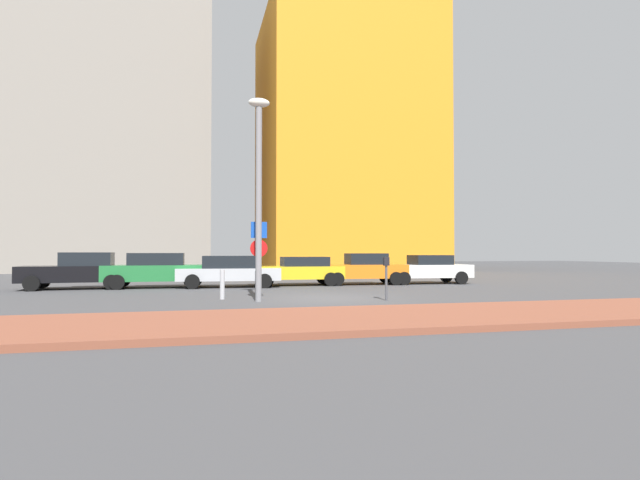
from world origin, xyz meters
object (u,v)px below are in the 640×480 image
object	(u,v)px
traffic_bollard_near	(222,284)
traffic_bollard_mid	(257,283)
parked_car_black	(79,270)
parked_car_orange	(363,269)
parked_car_yellow	(298,270)
parked_car_green	(157,270)
parking_sign_post	(259,250)
parked_car_silver	(229,271)
parking_meter	(386,272)
parked_car_white	(427,269)
street_lamp	(259,181)

from	to	relation	value
traffic_bollard_near	traffic_bollard_mid	bearing A→B (deg)	50.72
parked_car_black	parked_car_orange	world-z (taller)	parked_car_black
parked_car_yellow	traffic_bollard_mid	size ratio (longest dim) A/B	5.06
parked_car_green	traffic_bollard_mid	xyz separation A→B (m)	(3.96, -4.51, -0.37)
parked_car_orange	parking_sign_post	distance (m)	8.74
parked_car_green	parking_sign_post	xyz separation A→B (m)	(3.79, -6.42, 0.86)
parked_car_black	parked_car_silver	distance (m)	6.41
parked_car_silver	parked_car_yellow	bearing A→B (deg)	9.05
parked_car_yellow	parked_car_orange	world-z (taller)	parked_car_orange
parked_car_orange	parking_meter	bearing A→B (deg)	-103.70
parked_car_white	parking_meter	xyz separation A→B (m)	(-5.25, -7.68, 0.18)
parked_car_silver	street_lamp	distance (m)	7.54
parked_car_black	parked_car_green	size ratio (longest dim) A/B	1.00
parked_car_green	street_lamp	bearing A→B (deg)	-63.26
parked_car_orange	parked_car_white	world-z (taller)	parked_car_orange
parking_sign_post	traffic_bollard_mid	distance (m)	2.28
parking_sign_post	traffic_bollard_mid	bearing A→B (deg)	84.79
parking_meter	traffic_bollard_mid	xyz separation A→B (m)	(-3.86, 3.43, -0.48)
parked_car_silver	street_lamp	bearing A→B (deg)	-85.98
parked_car_silver	parking_sign_post	xyz separation A→B (m)	(0.60, -5.96, 0.92)
parked_car_green	traffic_bollard_near	xyz separation A→B (m)	(2.58, -6.20, -0.31)
parked_car_yellow	street_lamp	world-z (taller)	street_lamp
parked_car_white	parking_sign_post	xyz separation A→B (m)	(-9.28, -6.16, 0.92)
parked_car_orange	street_lamp	bearing A→B (deg)	-130.10
parked_car_orange	traffic_bollard_mid	bearing A→B (deg)	-142.53
parked_car_silver	traffic_bollard_near	xyz separation A→B (m)	(-0.61, -5.74, -0.25)
parking_meter	street_lamp	bearing A→B (deg)	171.07
parked_car_black	street_lamp	xyz separation A→B (m)	(6.87, -7.34, 3.12)
parked_car_silver	parking_meter	size ratio (longest dim) A/B	3.28
parked_car_black	parked_car_silver	bearing A→B (deg)	-4.59
parked_car_yellow	parked_car_white	size ratio (longest dim) A/B	1.00
parking_sign_post	parked_car_silver	bearing A→B (deg)	95.72
parked_car_orange	parked_car_white	size ratio (longest dim) A/B	0.97
parked_car_white	traffic_bollard_near	size ratio (longest dim) A/B	4.48
parked_car_silver	traffic_bollard_mid	size ratio (longest dim) A/B	5.30
parked_car_black	traffic_bollard_near	size ratio (longest dim) A/B	4.49
parked_car_orange	parking_meter	xyz separation A→B (m)	(-1.92, -7.86, 0.15)
street_lamp	traffic_bollard_mid	xyz separation A→B (m)	(0.29, 2.78, -3.48)
parking_meter	street_lamp	world-z (taller)	street_lamp
parked_car_silver	parked_car_yellow	size ratio (longest dim) A/B	1.05
parked_car_green	parked_car_yellow	xyz separation A→B (m)	(6.48, 0.06, -0.08)
parked_car_orange	parking_meter	world-z (taller)	parked_car_orange
parking_sign_post	street_lamp	distance (m)	2.42
parked_car_black	parked_car_white	size ratio (longest dim) A/B	1.00
street_lamp	traffic_bollard_mid	bearing A→B (deg)	84.01
parked_car_yellow	traffic_bollard_near	distance (m)	7.39
parked_car_orange	parked_car_white	bearing A→B (deg)	-3.09
parked_car_yellow	traffic_bollard_mid	world-z (taller)	parked_car_yellow
parking_meter	parking_sign_post	bearing A→B (deg)	159.42
street_lamp	traffic_bollard_near	xyz separation A→B (m)	(-1.09, 1.08, -3.42)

